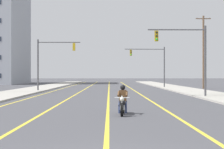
{
  "coord_description": "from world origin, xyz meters",
  "views": [
    {
      "loc": [
        0.12,
        -7.4,
        1.95
      ],
      "look_at": [
        0.3,
        19.58,
        1.98
      ],
      "focal_mm": 58.02,
      "sensor_mm": 36.0,
      "label": 1
    }
  ],
  "objects_px": {
    "traffic_signal_near_right": "(189,50)",
    "traffic_signal_mid_right": "(153,60)",
    "motorcycle_with_rider": "(123,103)",
    "utility_pole_right_far": "(203,51)",
    "traffic_signal_near_left": "(50,57)"
  },
  "relations": [
    {
      "from": "traffic_signal_near_right",
      "to": "traffic_signal_mid_right",
      "type": "distance_m",
      "value": 23.55
    },
    {
      "from": "motorcycle_with_rider",
      "to": "traffic_signal_near_right",
      "type": "bearing_deg",
      "value": 65.11
    },
    {
      "from": "traffic_signal_near_right",
      "to": "traffic_signal_mid_right",
      "type": "height_order",
      "value": "same"
    },
    {
      "from": "motorcycle_with_rider",
      "to": "traffic_signal_mid_right",
      "type": "height_order",
      "value": "traffic_signal_mid_right"
    },
    {
      "from": "traffic_signal_mid_right",
      "to": "utility_pole_right_far",
      "type": "xyz_separation_m",
      "value": [
        6.71,
        -3.79,
        1.19
      ]
    },
    {
      "from": "traffic_signal_mid_right",
      "to": "utility_pole_right_far",
      "type": "bearing_deg",
      "value": -29.47
    },
    {
      "from": "traffic_signal_near_right",
      "to": "utility_pole_right_far",
      "type": "height_order",
      "value": "utility_pole_right_far"
    },
    {
      "from": "motorcycle_with_rider",
      "to": "traffic_signal_near_left",
      "type": "xyz_separation_m",
      "value": [
        -7.71,
        25.4,
        3.53
      ]
    },
    {
      "from": "utility_pole_right_far",
      "to": "traffic_signal_near_right",
      "type": "bearing_deg",
      "value": -108.01
    },
    {
      "from": "traffic_signal_near_right",
      "to": "utility_pole_right_far",
      "type": "xyz_separation_m",
      "value": [
        6.42,
        19.76,
        1.25
      ]
    },
    {
      "from": "motorcycle_with_rider",
      "to": "traffic_signal_near_left",
      "type": "distance_m",
      "value": 26.78
    },
    {
      "from": "traffic_signal_near_right",
      "to": "traffic_signal_near_left",
      "type": "bearing_deg",
      "value": 138.92
    },
    {
      "from": "motorcycle_with_rider",
      "to": "traffic_signal_near_left",
      "type": "relative_size",
      "value": 0.35
    },
    {
      "from": "traffic_signal_near_left",
      "to": "traffic_signal_mid_right",
      "type": "distance_m",
      "value": 17.77
    },
    {
      "from": "motorcycle_with_rider",
      "to": "utility_pole_right_far",
      "type": "bearing_deg",
      "value": 69.15
    }
  ]
}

